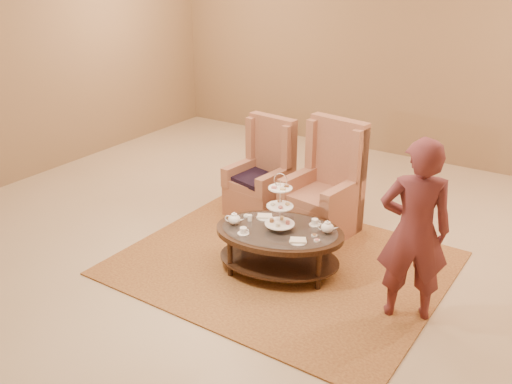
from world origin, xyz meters
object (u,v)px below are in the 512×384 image
Objects in this scene: armchair_left at (263,182)px; armchair_right at (326,196)px; tea_table at (279,237)px; person at (414,231)px.

armchair_left is 0.91× the size of armchair_right.
armchair_right reaches higher than tea_table.
tea_table is 1.06m from armchair_right.
armchair_left is at bearing 111.97° from tea_table.
person is (1.34, -1.08, 0.39)m from armchair_right.
armchair_left is 0.86m from armchair_right.
armchair_left is 2.50m from person.
tea_table is 1.38m from person.
tea_table is at bearing -80.00° from armchair_right.
armchair_right is at bearing 3.74° from armchair_left.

